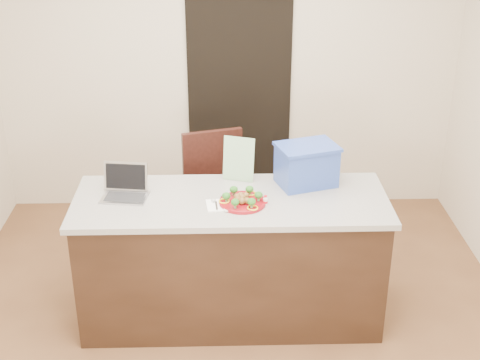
{
  "coord_description": "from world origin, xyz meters",
  "views": [
    {
      "loc": [
        -0.04,
        -3.63,
        2.9
      ],
      "look_at": [
        0.06,
        0.2,
        1.08
      ],
      "focal_mm": 50.0,
      "sensor_mm": 36.0,
      "label": 1
    }
  ],
  "objects_px": {
    "island": "(231,258)",
    "blue_box": "(307,165)",
    "napkin": "(220,205)",
    "plate": "(242,202)",
    "laptop": "(125,187)",
    "yogurt_bottle": "(265,201)",
    "chair": "(213,192)"
  },
  "relations": [
    {
      "from": "plate",
      "to": "blue_box",
      "type": "bearing_deg",
      "value": 32.74
    },
    {
      "from": "blue_box",
      "to": "plate",
      "type": "bearing_deg",
      "value": -164.87
    },
    {
      "from": "blue_box",
      "to": "chair",
      "type": "relative_size",
      "value": 0.43
    },
    {
      "from": "plate",
      "to": "yogurt_bottle",
      "type": "relative_size",
      "value": 4.66
    },
    {
      "from": "blue_box",
      "to": "chair",
      "type": "xyz_separation_m",
      "value": [
        -0.64,
        0.53,
        -0.46
      ]
    },
    {
      "from": "laptop",
      "to": "plate",
      "type": "bearing_deg",
      "value": -3.12
    },
    {
      "from": "plate",
      "to": "blue_box",
      "type": "height_order",
      "value": "blue_box"
    },
    {
      "from": "blue_box",
      "to": "napkin",
      "type": "bearing_deg",
      "value": -170.2
    },
    {
      "from": "plate",
      "to": "yogurt_bottle",
      "type": "bearing_deg",
      "value": -6.63
    },
    {
      "from": "island",
      "to": "blue_box",
      "type": "bearing_deg",
      "value": 22.3
    },
    {
      "from": "yogurt_bottle",
      "to": "blue_box",
      "type": "xyz_separation_m",
      "value": [
        0.29,
        0.3,
        0.12
      ]
    },
    {
      "from": "blue_box",
      "to": "chair",
      "type": "height_order",
      "value": "blue_box"
    },
    {
      "from": "island",
      "to": "napkin",
      "type": "distance_m",
      "value": 0.48
    },
    {
      "from": "island",
      "to": "laptop",
      "type": "xyz_separation_m",
      "value": [
        -0.69,
        0.07,
        0.51
      ]
    },
    {
      "from": "napkin",
      "to": "blue_box",
      "type": "relative_size",
      "value": 0.36
    },
    {
      "from": "plate",
      "to": "napkin",
      "type": "height_order",
      "value": "plate"
    },
    {
      "from": "yogurt_bottle",
      "to": "plate",
      "type": "bearing_deg",
      "value": 173.37
    },
    {
      "from": "island",
      "to": "chair",
      "type": "bearing_deg",
      "value": 99.95
    },
    {
      "from": "island",
      "to": "plate",
      "type": "xyz_separation_m",
      "value": [
        0.07,
        -0.07,
        0.47
      ]
    },
    {
      "from": "chair",
      "to": "napkin",
      "type": "bearing_deg",
      "value": -101.72
    },
    {
      "from": "plate",
      "to": "laptop",
      "type": "bearing_deg",
      "value": 169.17
    },
    {
      "from": "plate",
      "to": "laptop",
      "type": "relative_size",
      "value": 0.95
    },
    {
      "from": "plate",
      "to": "island",
      "type": "bearing_deg",
      "value": 135.43
    },
    {
      "from": "yogurt_bottle",
      "to": "blue_box",
      "type": "distance_m",
      "value": 0.44
    },
    {
      "from": "laptop",
      "to": "chair",
      "type": "distance_m",
      "value": 0.95
    },
    {
      "from": "chair",
      "to": "laptop",
      "type": "bearing_deg",
      "value": -145.71
    },
    {
      "from": "yogurt_bottle",
      "to": "laptop",
      "type": "distance_m",
      "value": 0.93
    },
    {
      "from": "chair",
      "to": "island",
      "type": "bearing_deg",
      "value": -95.69
    },
    {
      "from": "napkin",
      "to": "chair",
      "type": "relative_size",
      "value": 0.16
    },
    {
      "from": "laptop",
      "to": "blue_box",
      "type": "relative_size",
      "value": 0.69
    },
    {
      "from": "island",
      "to": "laptop",
      "type": "bearing_deg",
      "value": 173.89
    },
    {
      "from": "napkin",
      "to": "plate",
      "type": "bearing_deg",
      "value": 8.2
    }
  ]
}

